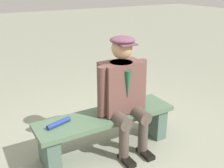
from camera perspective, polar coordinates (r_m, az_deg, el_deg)
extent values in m
plane|color=gray|center=(3.30, -1.17, -13.27)|extent=(30.00, 30.00, 0.00)
cube|color=#4E6B50|center=(3.08, -1.23, -6.79)|extent=(1.60, 0.44, 0.05)
cube|color=#496257|center=(3.52, 8.58, -7.40)|extent=(0.14, 0.37, 0.39)
cube|color=#496257|center=(2.99, -12.98, -13.44)|extent=(0.14, 0.37, 0.39)
cube|color=brown|center=(3.03, 1.86, -0.59)|extent=(0.46, 0.27, 0.58)
cylinder|color=#1E2338|center=(2.95, 1.92, 4.07)|extent=(0.25, 0.25, 0.06)
cone|color=#195938|center=(2.90, 3.32, -0.21)|extent=(0.07, 0.07, 0.32)
sphere|color=tan|center=(2.88, 2.17, 7.50)|extent=(0.23, 0.23, 0.23)
ellipsoid|color=#623A4C|center=(2.87, 2.19, 9.19)|extent=(0.27, 0.27, 0.08)
cube|color=#623A4C|center=(2.79, 3.33, 8.21)|extent=(0.19, 0.10, 0.02)
cylinder|color=#4E423A|center=(3.11, 5.14, -5.94)|extent=(0.15, 0.39, 0.15)
cylinder|color=#4E423A|center=(3.12, 6.50, -10.66)|extent=(0.11, 0.11, 0.45)
cube|color=black|center=(3.19, 6.99, -14.23)|extent=(0.10, 0.24, 0.05)
cylinder|color=brown|center=(3.14, 6.27, 0.13)|extent=(0.10, 0.11, 0.57)
cylinder|color=#4E423A|center=(2.99, 1.14, -7.04)|extent=(0.15, 0.39, 0.15)
cylinder|color=#4E423A|center=(3.00, 2.52, -11.97)|extent=(0.11, 0.11, 0.45)
cube|color=black|center=(3.07, 3.07, -15.66)|extent=(0.10, 0.24, 0.05)
cylinder|color=brown|center=(2.88, -2.11, -1.69)|extent=(0.10, 0.12, 0.57)
cylinder|color=navy|center=(2.90, -11.08, -8.02)|extent=(0.28, 0.13, 0.05)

